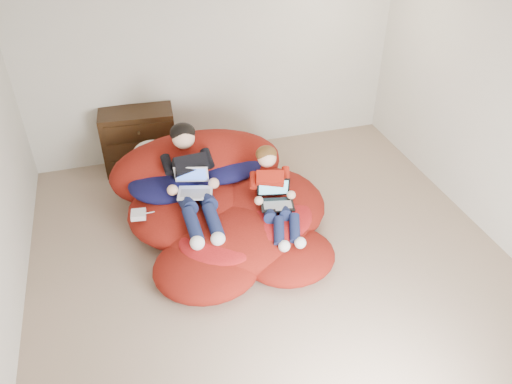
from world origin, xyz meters
name	(u,v)px	position (x,y,z in m)	size (l,w,h in m)	color
room_shell	(271,244)	(0.00, 0.00, 0.22)	(5.10, 5.10, 2.77)	gray
dresser	(139,140)	(-1.12, 2.25, 0.42)	(0.97, 0.57, 0.85)	black
beanbag_pile	(221,204)	(-0.36, 0.76, 0.27)	(2.41, 2.43, 0.94)	maroon
cream_pillow	(151,151)	(-1.02, 1.58, 0.62)	(0.44, 0.28, 0.28)	beige
older_boy	(191,175)	(-0.67, 0.81, 0.70)	(0.41, 1.39, 0.80)	black
younger_boy	(274,189)	(0.15, 0.39, 0.62)	(0.40, 1.07, 0.70)	#AD1D0F
laptop_white	(193,185)	(-0.67, 0.69, 0.65)	(0.42, 0.44, 0.26)	silver
laptop_black	(276,197)	(0.15, 0.32, 0.57)	(0.40, 0.37, 0.26)	black
power_adapter	(139,215)	(-1.29, 0.63, 0.42)	(0.16, 0.16, 0.06)	silver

